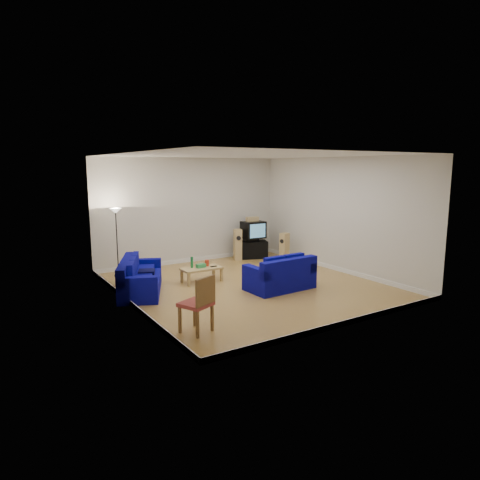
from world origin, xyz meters
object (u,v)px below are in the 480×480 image
sofa_loveseat (281,277)px  coffee_table (202,270)px  tv_stand (253,249)px  television (253,230)px  sofa_three_seat (138,280)px

sofa_loveseat → coffee_table: sofa_loveseat is taller
tv_stand → television: television is taller
coffee_table → television: (2.74, 1.69, 0.61)m
sofa_loveseat → tv_stand: (1.44, 3.38, -0.03)m
sofa_three_seat → tv_stand: 4.78m
sofa_three_seat → coffee_table: bearing=115.6°
coffee_table → tv_stand: 3.25m
sofa_three_seat → tv_stand: sofa_three_seat is taller
sofa_loveseat → coffee_table: (-1.30, 1.64, 0.02)m
sofa_three_seat → coffee_table: (1.69, 0.05, 0.03)m
coffee_table → tv_stand: (2.75, 1.74, -0.04)m
sofa_three_seat → sofa_loveseat: 3.39m
sofa_three_seat → tv_stand: size_ratio=2.42×
sofa_three_seat → tv_stand: (4.43, 1.79, -0.01)m
sofa_three_seat → television: size_ratio=3.08×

